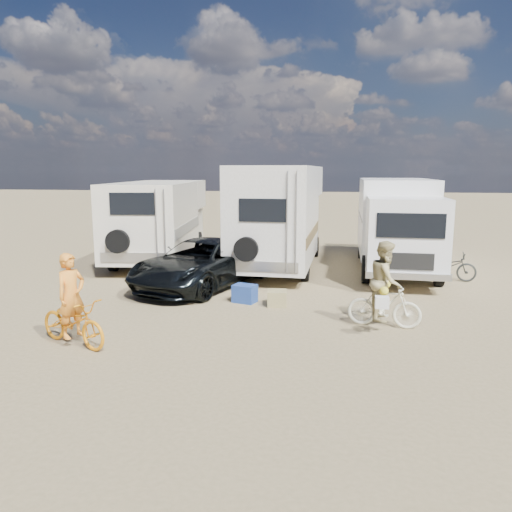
% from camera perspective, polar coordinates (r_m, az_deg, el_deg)
% --- Properties ---
extents(ground, '(140.00, 140.00, 0.00)m').
position_cam_1_polar(ground, '(11.25, 1.13, -8.12)').
color(ground, '#8E7A55').
rests_on(ground, ground).
extents(rv_main, '(2.74, 7.58, 3.64)m').
position_cam_1_polar(rv_main, '(17.76, 2.92, 4.59)').
color(rv_main, white).
rests_on(rv_main, ground).
extents(rv_left, '(3.47, 7.44, 3.06)m').
position_cam_1_polar(rv_left, '(19.34, -11.26, 3.98)').
color(rv_left, silver).
rests_on(rv_left, ground).
extents(box_truck, '(2.60, 7.40, 3.19)m').
position_cam_1_polar(box_truck, '(17.70, 16.19, 3.45)').
color(box_truck, white).
rests_on(box_truck, ground).
extents(dark_suv, '(3.92, 5.66, 1.44)m').
position_cam_1_polar(dark_suv, '(14.84, -6.38, -0.85)').
color(dark_suv, black).
rests_on(dark_suv, ground).
extents(bike_man, '(1.96, 1.33, 0.97)m').
position_cam_1_polar(bike_man, '(10.56, -20.68, -7.25)').
color(bike_man, orange).
rests_on(bike_man, ground).
extents(bike_woman, '(1.68, 0.72, 0.98)m').
position_cam_1_polar(bike_woman, '(11.37, 14.83, -5.69)').
color(bike_woman, beige).
rests_on(bike_woman, ground).
extents(rider_man, '(0.63, 0.74, 1.72)m').
position_cam_1_polar(rider_man, '(10.46, -20.80, -5.30)').
color(rider_man, orange).
rests_on(rider_man, ground).
extents(rider_woman, '(0.81, 0.97, 1.79)m').
position_cam_1_polar(rider_woman, '(11.27, 14.92, -3.70)').
color(rider_woman, tan).
rests_on(rider_woman, ground).
extents(bike_parked, '(1.85, 0.85, 0.94)m').
position_cam_1_polar(bike_parked, '(16.72, 21.51, -1.13)').
color(bike_parked, '#262926').
rests_on(bike_parked, ground).
extents(cooler, '(0.69, 0.58, 0.48)m').
position_cam_1_polar(cooler, '(13.09, -1.33, -4.42)').
color(cooler, navy).
rests_on(cooler, ground).
extents(crate, '(0.55, 0.55, 0.40)m').
position_cam_1_polar(crate, '(12.79, 2.48, -4.95)').
color(crate, '#8D8150').
rests_on(crate, ground).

